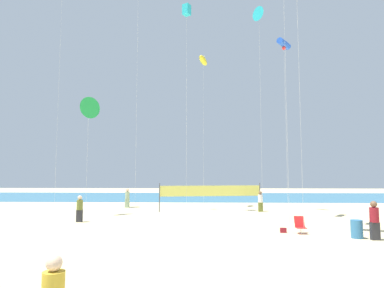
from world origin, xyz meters
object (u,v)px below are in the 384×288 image
(volleyball_net, at_px, (211,192))
(kite_cyan_delta, at_px, (259,15))
(beachgoer_white_shirt, at_px, (260,201))
(trash_barrel, at_px, (357,229))
(beachgoer_olive_shirt, at_px, (80,208))
(beachgoer_maroon_shirt, at_px, (374,219))
(beach_handbag, at_px, (283,230))
(kite_blue_tube, at_px, (284,44))
(kite_cyan_box, at_px, (187,11))
(beachgoer_sage_shirt, at_px, (127,197))
(kite_yellow_inflatable, at_px, (203,61))
(folding_beach_chair, at_px, (300,224))
(kite_green_delta, at_px, (89,108))

(volleyball_net, relative_size, kite_cyan_delta, 0.47)
(beachgoer_white_shirt, relative_size, trash_barrel, 1.92)
(beachgoer_olive_shirt, relative_size, beachgoer_maroon_shirt, 0.94)
(kite_cyan_delta, bearing_deg, beach_handbag, -93.94)
(beachgoer_white_shirt, height_order, kite_cyan_delta, kite_cyan_delta)
(kite_cyan_delta, bearing_deg, kite_blue_tube, -74.28)
(beachgoer_maroon_shirt, xyz_separation_m, kite_blue_tube, (-2.02, 8.63, 12.18))
(kite_cyan_delta, bearing_deg, beachgoer_maroon_shirt, -75.99)
(beachgoer_maroon_shirt, bearing_deg, kite_cyan_box, 34.60)
(beachgoer_sage_shirt, height_order, kite_yellow_inflatable, kite_yellow_inflatable)
(beachgoer_sage_shirt, xyz_separation_m, folding_beach_chair, (12.47, -13.45, -0.49))
(beachgoer_sage_shirt, distance_m, kite_blue_tube, 19.36)
(kite_green_delta, xyz_separation_m, kite_yellow_inflatable, (9.07, 6.86, 6.13))
(volleyball_net, bearing_deg, kite_green_delta, -162.11)
(volleyball_net, height_order, kite_blue_tube, kite_blue_tube)
(beachgoer_sage_shirt, height_order, volleyball_net, volleyball_net)
(kite_cyan_box, xyz_separation_m, kite_green_delta, (-7.64, -2.70, -9.28))
(kite_cyan_delta, distance_m, kite_yellow_inflatable, 6.80)
(trash_barrel, bearing_deg, folding_beach_chair, 151.96)
(volleyball_net, bearing_deg, kite_yellow_inflatable, 99.62)
(kite_yellow_inflatable, bearing_deg, trash_barrel, -63.91)
(beachgoer_sage_shirt, height_order, kite_blue_tube, kite_blue_tube)
(beachgoer_white_shirt, bearing_deg, beachgoer_olive_shirt, -23.33)
(beachgoer_sage_shirt, bearing_deg, folding_beach_chair, -132.88)
(kite_yellow_inflatable, bearing_deg, kite_cyan_box, -109.02)
(folding_beach_chair, bearing_deg, beachgoer_olive_shirt, 148.68)
(beachgoer_white_shirt, distance_m, trash_barrel, 12.04)
(beachgoer_sage_shirt, height_order, beach_handbag, beachgoer_sage_shirt)
(beachgoer_maroon_shirt, height_order, kite_cyan_delta, kite_cyan_delta)
(kite_blue_tube, bearing_deg, trash_barrel, -80.66)
(kite_cyan_box, distance_m, kite_blue_tube, 9.49)
(beachgoer_sage_shirt, xyz_separation_m, kite_green_delta, (-1.83, -6.01, 7.42))
(kite_cyan_delta, relative_size, kite_cyan_box, 1.01)
(beachgoer_maroon_shirt, bearing_deg, beachgoer_sage_shirt, 40.91)
(beachgoer_maroon_shirt, height_order, kite_green_delta, kite_green_delta)
(beachgoer_maroon_shirt, distance_m, trash_barrel, 0.96)
(beachgoer_maroon_shirt, height_order, beach_handbag, beachgoer_maroon_shirt)
(kite_blue_tube, distance_m, kite_yellow_inflatable, 9.78)
(beachgoer_white_shirt, relative_size, beach_handbag, 5.25)
(beachgoer_olive_shirt, xyz_separation_m, beachgoer_white_shirt, (13.00, 6.67, -0.01))
(folding_beach_chair, xyz_separation_m, volleyball_net, (-4.59, 10.58, 1.18))
(beach_handbag, bearing_deg, trash_barrel, -23.76)
(beachgoer_sage_shirt, relative_size, kite_yellow_inflatable, 0.12)
(beachgoer_white_shirt, bearing_deg, beachgoer_maroon_shirt, 55.49)
(beachgoer_olive_shirt, distance_m, volleyball_net, 11.16)
(trash_barrel, bearing_deg, beachgoer_sage_shirt, 135.27)
(beachgoer_sage_shirt, xyz_separation_m, volleyball_net, (7.88, -2.88, 0.68))
(trash_barrel, xyz_separation_m, beach_handbag, (-3.27, 1.44, -0.32))
(beach_handbag, relative_size, kite_green_delta, 0.04)
(beachgoer_olive_shirt, bearing_deg, kite_green_delta, -76.26)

